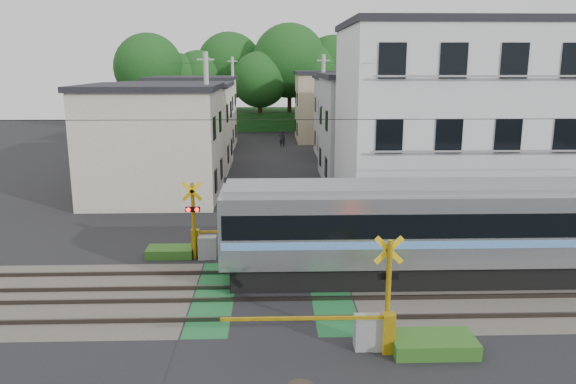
{
  "coord_description": "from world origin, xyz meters",
  "views": [
    {
      "loc": [
        -0.02,
        -17.14,
        7.38
      ],
      "look_at": [
        0.66,
        5.0,
        2.31
      ],
      "focal_mm": 35.0,
      "sensor_mm": 36.0,
      "label": 1
    }
  ],
  "objects_px": {
    "apartment_block": "(449,122)",
    "pedestrian": "(282,138)",
    "crossing_signal_far": "(205,240)",
    "crossing_signal_near": "(372,324)"
  },
  "relations": [
    {
      "from": "apartment_block",
      "to": "pedestrian",
      "type": "relative_size",
      "value": 6.6
    },
    {
      "from": "crossing_signal_far",
      "to": "apartment_block",
      "type": "xyz_separation_m",
      "value": [
        11.09,
        5.84,
        3.94
      ]
    },
    {
      "from": "apartment_block",
      "to": "crossing_signal_far",
      "type": "bearing_deg",
      "value": -152.22
    },
    {
      "from": "crossing_signal_near",
      "to": "crossing_signal_far",
      "type": "height_order",
      "value": "same"
    },
    {
      "from": "pedestrian",
      "to": "crossing_signal_near",
      "type": "bearing_deg",
      "value": 99.46
    },
    {
      "from": "pedestrian",
      "to": "crossing_signal_far",
      "type": "bearing_deg",
      "value": 90.16
    },
    {
      "from": "apartment_block",
      "to": "pedestrian",
      "type": "bearing_deg",
      "value": 107.36
    },
    {
      "from": "crossing_signal_far",
      "to": "pedestrian",
      "type": "relative_size",
      "value": 3.06
    },
    {
      "from": "crossing_signal_near",
      "to": "apartment_block",
      "type": "xyz_separation_m",
      "value": [
        5.91,
        13.15,
        3.94
      ]
    },
    {
      "from": "crossing_signal_far",
      "to": "apartment_block",
      "type": "height_order",
      "value": "apartment_block"
    }
  ]
}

